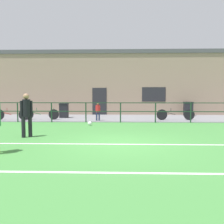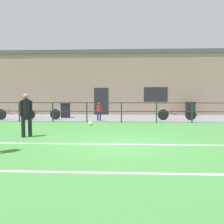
{
  "view_description": "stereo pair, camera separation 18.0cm",
  "coord_description": "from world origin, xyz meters",
  "px_view_note": "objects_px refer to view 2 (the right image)",
  "views": [
    {
      "loc": [
        -0.01,
        -8.08,
        1.66
      ],
      "look_at": [
        -0.38,
        2.77,
        0.84
      ],
      "focal_mm": 39.45,
      "sensor_mm": 36.0,
      "label": 1
    },
    {
      "loc": [
        0.17,
        -8.08,
        1.66
      ],
      "look_at": [
        -0.38,
        2.77,
        0.84
      ],
      "focal_mm": 39.45,
      "sensor_mm": 36.0,
      "label": 2
    }
  ],
  "objects_px": {
    "spectator_child": "(99,110)",
    "bicycle_parked_0": "(177,115)",
    "bicycle_parked_1": "(13,114)",
    "bicycle_parked_2": "(43,114)",
    "trash_bin_0": "(190,109)",
    "player_goalkeeper": "(26,112)",
    "soccer_ball_match": "(90,123)",
    "trash_bin_1": "(65,110)"
  },
  "relations": [
    {
      "from": "spectator_child",
      "to": "bicycle_parked_0",
      "type": "height_order",
      "value": "spectator_child"
    },
    {
      "from": "bicycle_parked_1",
      "to": "bicycle_parked_2",
      "type": "relative_size",
      "value": 0.99
    },
    {
      "from": "bicycle_parked_0",
      "to": "trash_bin_0",
      "type": "bearing_deg",
      "value": 62.04
    },
    {
      "from": "player_goalkeeper",
      "to": "bicycle_parked_1",
      "type": "xyz_separation_m",
      "value": [
        -3.2,
        5.8,
        -0.57
      ]
    },
    {
      "from": "soccer_ball_match",
      "to": "trash_bin_0",
      "type": "height_order",
      "value": "trash_bin_0"
    },
    {
      "from": "soccer_ball_match",
      "to": "spectator_child",
      "type": "distance_m",
      "value": 2.22
    },
    {
      "from": "soccer_ball_match",
      "to": "trash_bin_1",
      "type": "bearing_deg",
      "value": 120.44
    },
    {
      "from": "bicycle_parked_0",
      "to": "bicycle_parked_1",
      "type": "bearing_deg",
      "value": -178.08
    },
    {
      "from": "soccer_ball_match",
      "to": "bicycle_parked_2",
      "type": "relative_size",
      "value": 0.09
    },
    {
      "from": "player_goalkeeper",
      "to": "bicycle_parked_0",
      "type": "height_order",
      "value": "player_goalkeeper"
    },
    {
      "from": "player_goalkeeper",
      "to": "trash_bin_0",
      "type": "distance_m",
      "value": 12.54
    },
    {
      "from": "player_goalkeeper",
      "to": "spectator_child",
      "type": "height_order",
      "value": "player_goalkeeper"
    },
    {
      "from": "player_goalkeeper",
      "to": "trash_bin_0",
      "type": "height_order",
      "value": "player_goalkeeper"
    },
    {
      "from": "soccer_ball_match",
      "to": "bicycle_parked_0",
      "type": "xyz_separation_m",
      "value": [
        5.01,
        2.57,
        0.26
      ]
    },
    {
      "from": "bicycle_parked_0",
      "to": "trash_bin_0",
      "type": "distance_m",
      "value": 3.42
    },
    {
      "from": "bicycle_parked_1",
      "to": "player_goalkeeper",
      "type": "bearing_deg",
      "value": -61.11
    },
    {
      "from": "bicycle_parked_1",
      "to": "soccer_ball_match",
      "type": "bearing_deg",
      "value": -23.4
    },
    {
      "from": "soccer_ball_match",
      "to": "trash_bin_0",
      "type": "distance_m",
      "value": 8.67
    },
    {
      "from": "player_goalkeeper",
      "to": "bicycle_parked_1",
      "type": "relative_size",
      "value": 0.74
    },
    {
      "from": "bicycle_parked_1",
      "to": "trash_bin_0",
      "type": "distance_m",
      "value": 12.23
    },
    {
      "from": "bicycle_parked_1",
      "to": "trash_bin_0",
      "type": "height_order",
      "value": "trash_bin_0"
    },
    {
      "from": "bicycle_parked_2",
      "to": "trash_bin_1",
      "type": "bearing_deg",
      "value": 46.15
    },
    {
      "from": "trash_bin_0",
      "to": "spectator_child",
      "type": "bearing_deg",
      "value": -151.64
    },
    {
      "from": "spectator_child",
      "to": "trash_bin_1",
      "type": "relative_size",
      "value": 1.11
    },
    {
      "from": "bicycle_parked_1",
      "to": "spectator_child",
      "type": "bearing_deg",
      "value": -0.92
    },
    {
      "from": "bicycle_parked_0",
      "to": "trash_bin_1",
      "type": "distance_m",
      "value": 7.35
    },
    {
      "from": "trash_bin_0",
      "to": "trash_bin_1",
      "type": "height_order",
      "value": "trash_bin_0"
    },
    {
      "from": "bicycle_parked_0",
      "to": "bicycle_parked_1",
      "type": "height_order",
      "value": "bicycle_parked_1"
    },
    {
      "from": "spectator_child",
      "to": "bicycle_parked_0",
      "type": "bearing_deg",
      "value": -161.36
    },
    {
      "from": "spectator_child",
      "to": "bicycle_parked_1",
      "type": "bearing_deg",
      "value": 12.61
    },
    {
      "from": "player_goalkeeper",
      "to": "bicycle_parked_1",
      "type": "height_order",
      "value": "player_goalkeeper"
    },
    {
      "from": "bicycle_parked_0",
      "to": "bicycle_parked_2",
      "type": "distance_m",
      "value": 8.42
    },
    {
      "from": "bicycle_parked_2",
      "to": "trash_bin_1",
      "type": "height_order",
      "value": "trash_bin_1"
    },
    {
      "from": "player_goalkeeper",
      "to": "soccer_ball_match",
      "type": "bearing_deg",
      "value": -150.59
    },
    {
      "from": "bicycle_parked_1",
      "to": "trash_bin_1",
      "type": "xyz_separation_m",
      "value": [
        2.92,
        1.57,
        0.14
      ]
    },
    {
      "from": "player_goalkeeper",
      "to": "trash_bin_0",
      "type": "bearing_deg",
      "value": -165.05
    },
    {
      "from": "soccer_ball_match",
      "to": "player_goalkeeper",
      "type": "bearing_deg",
      "value": -118.6
    },
    {
      "from": "bicycle_parked_0",
      "to": "trash_bin_1",
      "type": "xyz_separation_m",
      "value": [
        -7.24,
        1.23,
        0.15
      ]
    },
    {
      "from": "soccer_ball_match",
      "to": "spectator_child",
      "type": "xyz_separation_m",
      "value": [
        0.23,
        2.14,
        0.53
      ]
    },
    {
      "from": "player_goalkeeper",
      "to": "soccer_ball_match",
      "type": "height_order",
      "value": "player_goalkeeper"
    },
    {
      "from": "soccer_ball_match",
      "to": "bicycle_parked_2",
      "type": "xyz_separation_m",
      "value": [
        -3.41,
        2.57,
        0.25
      ]
    },
    {
      "from": "player_goalkeeper",
      "to": "bicycle_parked_2",
      "type": "height_order",
      "value": "player_goalkeeper"
    }
  ]
}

